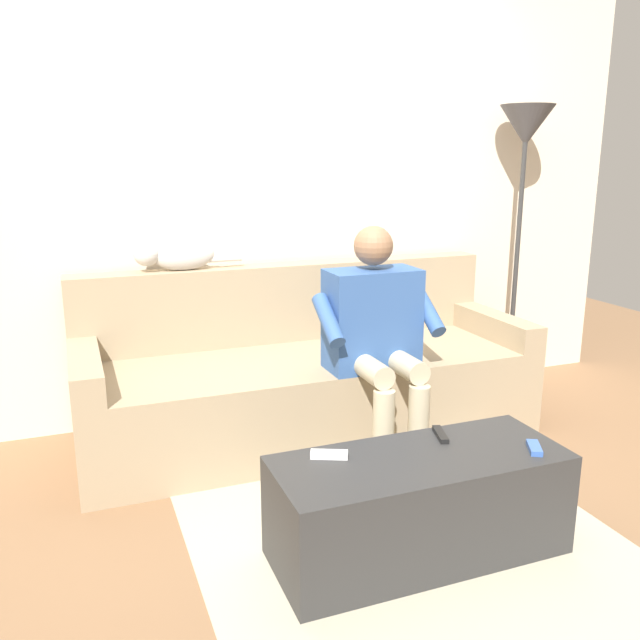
{
  "coord_description": "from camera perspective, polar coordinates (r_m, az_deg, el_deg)",
  "views": [
    {
      "loc": [
        1.14,
        3.04,
        1.47
      ],
      "look_at": [
        0.0,
        0.08,
        0.68
      ],
      "focal_mm": 36.94,
      "sensor_mm": 36.0,
      "label": 1
    }
  ],
  "objects": [
    {
      "name": "back_wall",
      "position": [
        3.82,
        -3.74,
        12.09
      ],
      "size": [
        4.59,
        0.06,
        2.69
      ],
      "primitive_type": "cube",
      "color": "beige",
      "rests_on": "ground"
    },
    {
      "name": "floor_lamp",
      "position": [
        4.28,
        17.34,
        14.29
      ],
      "size": [
        0.33,
        0.33,
        1.77
      ],
      "color": "#2D2D2D",
      "rests_on": "ground"
    },
    {
      "name": "floor_rug",
      "position": [
        2.8,
        6.7,
        -17.6
      ],
      "size": [
        1.63,
        1.82,
        0.01
      ],
      "primitive_type": "cube",
      "color": "#B7AD93",
      "rests_on": "ground"
    },
    {
      "name": "remote_white",
      "position": [
        2.45,
        0.8,
        -11.57
      ],
      "size": [
        0.14,
        0.09,
        0.02
      ],
      "primitive_type": "cube",
      "rotation": [
        0.0,
        0.0,
        5.86
      ],
      "color": "white",
      "rests_on": "coffee_table"
    },
    {
      "name": "remote_black",
      "position": [
        2.66,
        10.39,
        -9.72
      ],
      "size": [
        0.07,
        0.14,
        0.02
      ],
      "primitive_type": "cube",
      "rotation": [
        0.0,
        0.0,
        4.42
      ],
      "color": "black",
      "rests_on": "coffee_table"
    },
    {
      "name": "ground_plane",
      "position": [
        3.07,
        3.65,
        -14.62
      ],
      "size": [
        8.0,
        8.0,
        0.0
      ],
      "primitive_type": "plane",
      "color": "#846042"
    },
    {
      "name": "coffee_table",
      "position": [
        2.58,
        8.56,
        -15.6
      ],
      "size": [
        1.1,
        0.44,
        0.4
      ],
      "color": "#2D2D2D",
      "rests_on": "ground"
    },
    {
      "name": "remote_blue",
      "position": [
        2.63,
        18.08,
        -10.48
      ],
      "size": [
        0.09,
        0.12,
        0.02
      ],
      "primitive_type": "cube",
      "rotation": [
        0.0,
        0.0,
        1.07
      ],
      "color": "#3860B7",
      "rests_on": "coffee_table"
    },
    {
      "name": "person_solo_seated",
      "position": [
        3.18,
        4.95,
        -0.87
      ],
      "size": [
        0.6,
        0.5,
        1.15
      ],
      "color": "#335693",
      "rests_on": "ground"
    },
    {
      "name": "cat_on_backrest",
      "position": [
        3.54,
        -12.57,
        5.56
      ],
      "size": [
        0.57,
        0.13,
        0.17
      ],
      "color": "silver",
      "rests_on": "couch"
    },
    {
      "name": "couch",
      "position": [
        3.57,
        -1.24,
        -5.05
      ],
      "size": [
        2.38,
        0.86,
        0.88
      ],
      "color": "#9E896B",
      "rests_on": "ground"
    }
  ]
}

